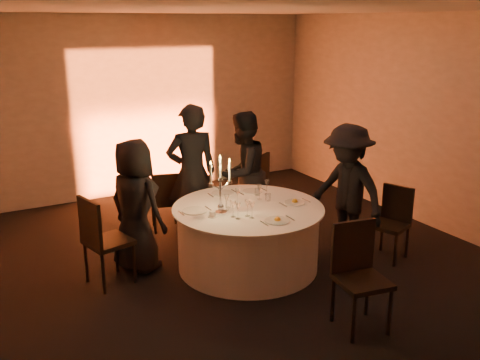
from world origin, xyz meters
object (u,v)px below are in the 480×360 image
guest_left (135,206)px  guest_right (347,191)px  chair_front (358,269)px  guest_back_left (192,173)px  guest_back_right (243,173)px  chair_left (101,236)px  coffee_cup (213,214)px  chair_right (393,218)px  chair_back_left (165,198)px  candelabra (221,193)px  chair_back_right (254,183)px  banquet_table (248,237)px

guest_left → guest_right: guest_right is taller
chair_front → guest_right: guest_right is taller
guest_back_left → guest_back_right: size_ratio=1.09×
guest_left → guest_back_right: 1.77m
chair_left → guest_back_right: bearing=-86.2°
guest_left → coffee_cup: 0.97m
chair_front → chair_right: bearing=44.6°
chair_left → chair_front: same height
chair_left → guest_left: (0.48, 0.23, 0.21)m
chair_back_left → guest_back_left: (0.22, -0.44, 0.45)m
chair_front → candelabra: 1.77m
chair_back_left → guest_back_right: bearing=167.7°
guest_back_right → coffee_cup: bearing=22.9°
chair_back_left → chair_right: (2.18, -2.19, 0.03)m
chair_left → chair_right: size_ratio=1.14×
chair_back_left → chair_front: bearing=117.7°
guest_right → chair_back_right: bearing=-177.7°
guest_back_right → coffee_cup: size_ratio=15.51×
chair_back_left → candelabra: bearing=106.8°
banquet_table → chair_back_left: size_ratio=2.08×
chair_back_left → guest_right: (1.72, -1.83, 0.36)m
guest_right → candelabra: size_ratio=2.43×
chair_right → coffee_cup: 2.32m
chair_back_right → guest_back_right: size_ratio=0.59×
chair_back_right → guest_back_right: bearing=8.3°
chair_back_left → guest_back_left: guest_back_left is taller
chair_left → guest_back_left: size_ratio=0.56×
chair_left → chair_back_right: size_ratio=1.03×
chair_back_left → guest_back_right: size_ratio=0.51×
chair_back_right → guest_back_right: guest_back_right is taller
banquet_table → coffee_cup: size_ratio=16.36×
guest_back_left → candelabra: (-0.16, -1.17, 0.08)m
guest_left → guest_back_left: (0.96, 0.53, 0.13)m
chair_right → guest_back_left: 2.65m
chair_back_left → chair_front: 3.29m
chair_right → guest_back_left: bearing=-152.7°
chair_back_left → candelabra: (0.06, -1.61, 0.53)m
banquet_table → chair_back_left: chair_back_left is taller
chair_front → chair_left: bearing=143.8°
chair_right → candelabra: candelabra is taller
banquet_table → chair_front: chair_front is taller
guest_right → candelabra: 1.68m
chair_front → guest_back_left: (-0.52, 2.76, 0.34)m
guest_back_right → chair_right: bearing=99.7°
guest_back_right → candelabra: (-0.91, -1.12, 0.16)m
banquet_table → guest_back_left: (-0.22, 1.13, 0.55)m
chair_front → guest_right: 1.70m
banquet_table → guest_back_right: 1.29m
chair_right → guest_back_left: (-1.95, 1.74, 0.42)m
chair_right → coffee_cup: chair_right is taller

